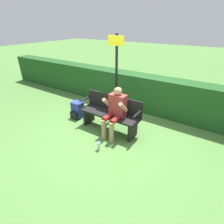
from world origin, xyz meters
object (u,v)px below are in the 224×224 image
(person_seated, at_px, (115,110))
(water_bottle, at_px, (99,146))
(signpost, at_px, (116,73))
(park_bench, at_px, (111,113))
(backpack, at_px, (77,110))

(person_seated, height_order, water_bottle, person_seated)
(person_seated, xyz_separation_m, signpost, (-0.46, 0.77, 0.65))
(water_bottle, bearing_deg, park_bench, 106.53)
(park_bench, bearing_deg, signpost, 110.55)
(person_seated, distance_m, backpack, 1.46)
(person_seated, bearing_deg, park_bench, 150.45)
(park_bench, relative_size, person_seated, 1.33)
(backpack, distance_m, signpost, 1.57)
(park_bench, xyz_separation_m, water_bottle, (0.25, -0.86, -0.37))
(water_bottle, xyz_separation_m, signpost, (-0.50, 1.50, 1.22))
(park_bench, xyz_separation_m, signpost, (-0.24, 0.64, 0.85))
(water_bottle, bearing_deg, backpack, 149.03)
(signpost, bearing_deg, water_bottle, -71.72)
(person_seated, distance_m, water_bottle, 0.93)
(park_bench, height_order, water_bottle, park_bench)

